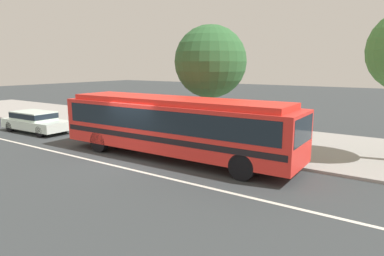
{
  "coord_description": "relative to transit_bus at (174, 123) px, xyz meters",
  "views": [
    {
      "loc": [
        10.5,
        -10.25,
        4.13
      ],
      "look_at": [
        1.86,
        2.38,
        1.3
      ],
      "focal_mm": 31.82,
      "sensor_mm": 36.0,
      "label": 1
    }
  ],
  "objects": [
    {
      "name": "lane_stripe_center",
      "position": [
        -1.43,
        -2.41,
        -1.58
      ],
      "size": [
        56.0,
        0.16,
        0.01
      ],
      "primitive_type": "cube",
      "color": "silver",
      "rests_on": "ground_plane"
    },
    {
      "name": "pedestrian_waiting_near_sign",
      "position": [
        4.37,
        2.97,
        -0.52
      ],
      "size": [
        0.48,
        0.48,
        1.63
      ],
      "color": "#7C6457",
      "rests_on": "sidewalk_slab"
    },
    {
      "name": "pedestrian_walking_along_curb",
      "position": [
        -4.96,
        2.53,
        -0.52
      ],
      "size": [
        0.34,
        0.34,
        1.61
      ],
      "color": "#6C715A",
      "rests_on": "sidewalk_slab"
    },
    {
      "name": "sedan_behind_bus",
      "position": [
        -10.86,
        -0.08,
        -0.86
      ],
      "size": [
        4.79,
        1.99,
        1.29
      ],
      "color": "white",
      "rests_on": "ground_plane"
    },
    {
      "name": "street_tree_near_stop",
      "position": [
        -0.34,
        3.61,
        2.72
      ],
      "size": [
        3.78,
        3.78,
        6.08
      ],
      "color": "brown",
      "rests_on": "sidewalk_slab"
    },
    {
      "name": "ground_plane",
      "position": [
        -1.43,
        -1.61,
        -1.58
      ],
      "size": [
        120.0,
        120.0,
        0.0
      ],
      "primitive_type": "plane",
      "color": "#363B3D"
    },
    {
      "name": "transit_bus",
      "position": [
        0.0,
        0.0,
        0.0
      ],
      "size": [
        11.44,
        2.77,
        2.72
      ],
      "color": "red",
      "rests_on": "ground_plane"
    },
    {
      "name": "sidewalk_slab",
      "position": [
        -1.43,
        5.35,
        -1.52
      ],
      "size": [
        60.0,
        8.0,
        0.12
      ],
      "primitive_type": "cube",
      "color": "#9B9792",
      "rests_on": "ground_plane"
    },
    {
      "name": "bus_stop_sign",
      "position": [
        3.9,
        1.76,
        0.15
      ],
      "size": [
        0.14,
        0.44,
        2.51
      ],
      "color": "gray",
      "rests_on": "sidewalk_slab"
    }
  ]
}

